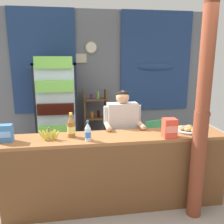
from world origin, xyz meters
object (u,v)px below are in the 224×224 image
drink_fridge (57,105)px  timber_post (202,116)px  stall_counter (118,167)px  shopkeeper (122,128)px  bottle_shelf_rack (95,120)px  pastry_tray (188,130)px  banana_bunch (49,135)px  snack_box_crackers (170,128)px  plastic_lawn_chair (151,138)px  soda_bottle_water (88,132)px  snack_box_biscuit (4,133)px  soda_bottle_iced_tea (71,127)px

drink_fridge → timber_post: bearing=-48.3°
stall_counter → shopkeeper: (0.16, 0.55, 0.35)m
stall_counter → bottle_shelf_rack: (-0.11, 2.03, 0.09)m
pastry_tray → banana_bunch: (-1.81, -0.07, 0.04)m
drink_fridge → shopkeeper: size_ratio=1.32×
bottle_shelf_rack → timber_post: bearing=-65.5°
shopkeeper → snack_box_crackers: size_ratio=6.19×
shopkeeper → pastry_tray: bearing=-26.4°
plastic_lawn_chair → timber_post: bearing=-87.1°
timber_post → snack_box_crackers: 0.41m
timber_post → snack_box_crackers: size_ratio=11.19×
stall_counter → soda_bottle_water: size_ratio=11.34×
timber_post → plastic_lawn_chair: (-0.08, 1.56, -0.80)m
timber_post → banana_bunch: size_ratio=9.97×
bottle_shelf_rack → soda_bottle_water: bottle_shelf_rack is taller
stall_counter → snack_box_biscuit: size_ratio=13.73×
shopkeeper → stall_counter: bearing=-106.5°
timber_post → soda_bottle_iced_tea: bearing=165.0°
drink_fridge → shopkeeper: bearing=-49.5°
snack_box_biscuit → soda_bottle_water: bearing=-6.9°
stall_counter → snack_box_biscuit: bearing=176.3°
drink_fridge → soda_bottle_iced_tea: size_ratio=6.25×
soda_bottle_water → soda_bottle_iced_tea: bearing=139.3°
timber_post → soda_bottle_iced_tea: timber_post is taller
shopkeeper → soda_bottle_water: bearing=-132.6°
soda_bottle_water → snack_box_crackers: bearing=-1.6°
snack_box_crackers → pastry_tray: (0.34, 0.20, -0.10)m
soda_bottle_water → plastic_lawn_chair: bearing=47.2°
banana_bunch → stall_counter: bearing=-5.1°
shopkeeper → snack_box_crackers: bearing=-52.0°
soda_bottle_water → stall_counter: bearing=4.7°
drink_fridge → bottle_shelf_rack: 0.89m
timber_post → banana_bunch: (-1.77, 0.34, -0.25)m
soda_bottle_water → timber_post: bearing=-10.1°
snack_box_biscuit → bottle_shelf_rack: bearing=57.6°
shopkeeper → pastry_tray: size_ratio=4.04×
snack_box_crackers → pastry_tray: snack_box_crackers is taller
shopkeeper → snack_box_biscuit: bearing=-163.0°
drink_fridge → shopkeeper: drink_fridge is taller
bottle_shelf_rack → drink_fridge: bearing=-158.4°
soda_bottle_iced_tea → plastic_lawn_chair: bearing=39.1°
soda_bottle_water → snack_box_biscuit: 0.98m
plastic_lawn_chair → bottle_shelf_rack: bearing=142.6°
plastic_lawn_chair → snack_box_biscuit: snack_box_biscuit is taller
bottle_shelf_rack → snack_box_biscuit: bottle_shelf_rack is taller
plastic_lawn_chair → soda_bottle_iced_tea: bearing=-140.9°
drink_fridge → snack_box_biscuit: 1.73m
plastic_lawn_chair → snack_box_biscuit: (-2.20, -1.20, 0.59)m
plastic_lawn_chair → soda_bottle_water: 1.90m
shopkeeper → banana_bunch: bearing=-154.4°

